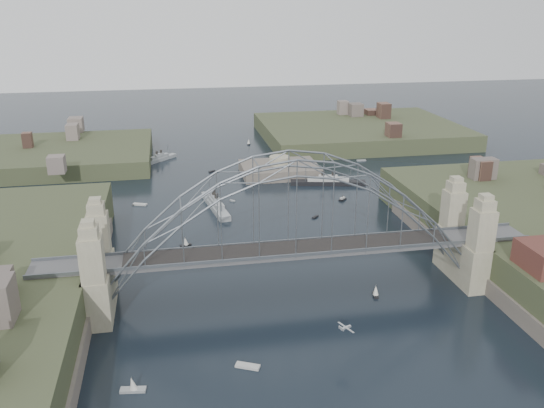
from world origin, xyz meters
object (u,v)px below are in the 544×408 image
Objects in this scene: fort_island at (280,176)px; naval_cruiser_near at (215,205)px; ocean_liner at (328,182)px; bridge at (292,227)px; naval_cruiser_far at (159,159)px.

naval_cruiser_near is (-20.99, -25.16, 1.24)m from fort_island.
naval_cruiser_near reaches higher than ocean_liner.
bridge is 72.14m from fort_island.
ocean_liner is (32.15, 13.16, -0.12)m from naval_cruiser_near.
bridge is 3.82× the size of fort_island.
naval_cruiser_far is (-13.45, 46.56, -0.18)m from naval_cruiser_near.
bridge is at bearing -76.20° from naval_cruiser_far.
naval_cruiser_near is 1.75× the size of naval_cruiser_far.
naval_cruiser_near is (-8.99, 44.84, -11.42)m from bridge.
ocean_liner is (23.16, 57.99, -11.54)m from bridge.
naval_cruiser_near is at bearing -73.89° from naval_cruiser_far.
fort_island is at bearing 132.90° from ocean_liner.
bridge is 7.55× the size of naval_cruiser_far.
bridge reaches higher than naval_cruiser_near.
bridge is at bearing -78.66° from naval_cruiser_near.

